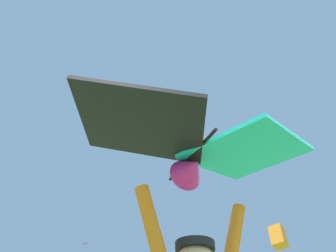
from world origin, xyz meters
name	(u,v)px	position (x,y,z in m)	size (l,w,h in m)	color
held_stunt_kite	(196,146)	(-0.18, -0.17, 2.27)	(1.83, 1.22, 0.41)	black
distant_kite_orange_low_left	(278,237)	(6.80, 14.48, 7.18)	(1.01, 1.14, 1.23)	orange
distant_kite_purple_high_right	(85,243)	(-3.86, 22.95, 9.38)	(0.57, 0.60, 0.30)	purple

